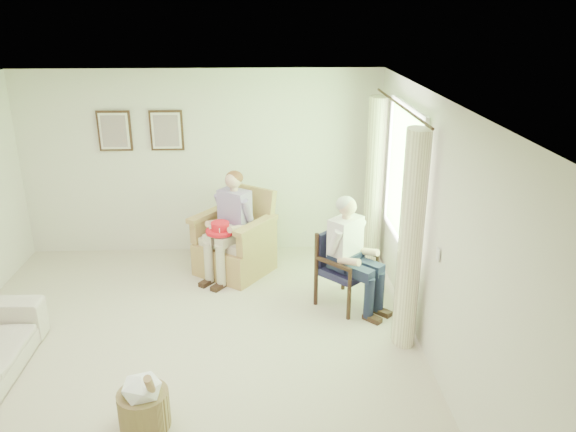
% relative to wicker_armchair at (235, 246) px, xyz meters
% --- Properties ---
extents(floor, '(5.50, 5.50, 0.00)m').
position_rel_wicker_armchair_xyz_m(floor, '(-0.46, -2.01, -0.35)').
color(floor, beige).
rests_on(floor, ground).
extents(back_wall, '(5.00, 0.04, 2.60)m').
position_rel_wicker_armchair_xyz_m(back_wall, '(-0.46, 0.74, 0.95)').
color(back_wall, silver).
rests_on(back_wall, ground).
extents(right_wall, '(0.04, 5.50, 2.60)m').
position_rel_wicker_armchair_xyz_m(right_wall, '(2.04, -2.01, 0.95)').
color(right_wall, silver).
rests_on(right_wall, ground).
extents(ceiling, '(5.00, 5.50, 0.02)m').
position_rel_wicker_armchair_xyz_m(ceiling, '(-0.46, -2.01, 2.25)').
color(ceiling, white).
rests_on(ceiling, back_wall).
extents(window, '(0.13, 2.50, 1.63)m').
position_rel_wicker_armchair_xyz_m(window, '(2.01, -0.81, 1.23)').
color(window, '#2D6B23').
rests_on(window, right_wall).
extents(curtain_left, '(0.34, 0.34, 2.30)m').
position_rel_wicker_armchair_xyz_m(curtain_left, '(1.87, -1.79, 0.80)').
color(curtain_left, '#FAF1C3').
rests_on(curtain_left, ground).
extents(curtain_right, '(0.34, 0.34, 2.30)m').
position_rel_wicker_armchair_xyz_m(curtain_right, '(1.87, 0.17, 0.80)').
color(curtain_right, '#FAF1C3').
rests_on(curtain_right, ground).
extents(framed_print_left, '(0.45, 0.05, 0.55)m').
position_rel_wicker_armchair_xyz_m(framed_print_left, '(-1.61, 0.71, 1.43)').
color(framed_print_left, '#382114').
rests_on(framed_print_left, back_wall).
extents(framed_print_right, '(0.45, 0.05, 0.55)m').
position_rel_wicker_armchair_xyz_m(framed_print_right, '(-0.91, 0.71, 1.43)').
color(framed_print_right, '#382114').
rests_on(framed_print_right, back_wall).
extents(wicker_armchair, '(0.87, 0.86, 1.11)m').
position_rel_wicker_armchair_xyz_m(wicker_armchair, '(0.00, 0.00, 0.00)').
color(wicker_armchair, tan).
rests_on(wicker_armchair, ground).
extents(wood_armchair, '(0.58, 0.54, 0.89)m').
position_rel_wicker_armchair_xyz_m(wood_armchair, '(1.37, -0.88, 0.14)').
color(wood_armchair, black).
rests_on(wood_armchair, ground).
extents(person_wicker, '(0.40, 0.62, 1.39)m').
position_rel_wicker_armchair_xyz_m(person_wicker, '(0.00, -0.15, 0.46)').
color(person_wicker, beige).
rests_on(person_wicker, ground).
extents(person_dark, '(0.40, 0.63, 1.32)m').
position_rel_wicker_armchair_xyz_m(person_dark, '(1.37, -1.03, 0.42)').
color(person_dark, '#1B213B').
rests_on(person_dark, ground).
extents(red_hat, '(0.37, 0.37, 0.14)m').
position_rel_wicker_armchair_xyz_m(red_hat, '(-0.15, -0.30, 0.38)').
color(red_hat, red).
rests_on(red_hat, person_wicker).
extents(hatbox, '(0.55, 0.55, 0.64)m').
position_rel_wicker_armchair_xyz_m(hatbox, '(-0.63, -2.98, -0.11)').
color(hatbox, tan).
rests_on(hatbox, ground).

